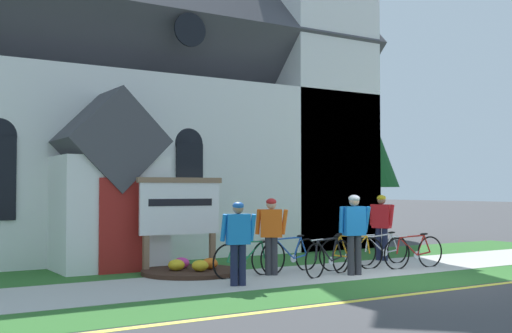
{
  "coord_description": "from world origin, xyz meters",
  "views": [
    {
      "loc": [
        -9.53,
        -9.43,
        1.85
      ],
      "look_at": [
        -1.73,
        3.17,
        2.38
      ],
      "focal_mm": 44.92,
      "sensor_mm": 36.0,
      "label": 1
    }
  ],
  "objects_px": {
    "church_sign": "(180,209)",
    "cyclist_in_yellow_jersey": "(238,237)",
    "bicycle_blue": "(329,257)",
    "bicycle_green": "(290,255)",
    "cyclist_in_green_jersey": "(354,228)",
    "bicycle_white": "(246,259)",
    "cyclist_in_orange_jersey": "(271,230)",
    "bicycle_yellow": "(351,253)",
    "bicycle_silver": "(382,250)",
    "roadside_conifer": "(343,113)",
    "cyclist_in_red_jersey": "(382,222)",
    "bicycle_orange": "(414,252)"
  },
  "relations": [
    {
      "from": "bicycle_orange",
      "to": "roadside_conifer",
      "type": "height_order",
      "value": "roadside_conifer"
    },
    {
      "from": "bicycle_orange",
      "to": "cyclist_in_green_jersey",
      "type": "relative_size",
      "value": 1.01
    },
    {
      "from": "bicycle_white",
      "to": "bicycle_blue",
      "type": "xyz_separation_m",
      "value": [
        1.63,
        -0.73,
        0.01
      ]
    },
    {
      "from": "bicycle_green",
      "to": "bicycle_blue",
      "type": "bearing_deg",
      "value": -65.09
    },
    {
      "from": "bicycle_white",
      "to": "cyclist_in_green_jersey",
      "type": "relative_size",
      "value": 1.02
    },
    {
      "from": "roadside_conifer",
      "to": "cyclist_in_green_jersey",
      "type": "bearing_deg",
      "value": -128.31
    },
    {
      "from": "church_sign",
      "to": "bicycle_green",
      "type": "bearing_deg",
      "value": -35.35
    },
    {
      "from": "cyclist_in_red_jersey",
      "to": "bicycle_orange",
      "type": "bearing_deg",
      "value": -105.97
    },
    {
      "from": "bicycle_green",
      "to": "roadside_conifer",
      "type": "distance_m",
      "value": 10.89
    },
    {
      "from": "cyclist_in_yellow_jersey",
      "to": "church_sign",
      "type": "bearing_deg",
      "value": 90.49
    },
    {
      "from": "bicycle_blue",
      "to": "bicycle_silver",
      "type": "distance_m",
      "value": 2.54
    },
    {
      "from": "cyclist_in_red_jersey",
      "to": "roadside_conifer",
      "type": "relative_size",
      "value": 0.23
    },
    {
      "from": "church_sign",
      "to": "bicycle_white",
      "type": "distance_m",
      "value": 2.03
    },
    {
      "from": "bicycle_orange",
      "to": "cyclist_in_red_jersey",
      "type": "xyz_separation_m",
      "value": [
        0.45,
        1.57,
        0.61
      ]
    },
    {
      "from": "cyclist_in_orange_jersey",
      "to": "cyclist_in_green_jersey",
      "type": "distance_m",
      "value": 1.79
    },
    {
      "from": "bicycle_orange",
      "to": "roadside_conifer",
      "type": "bearing_deg",
      "value": 60.93
    },
    {
      "from": "church_sign",
      "to": "cyclist_in_yellow_jersey",
      "type": "xyz_separation_m",
      "value": [
        0.02,
        -2.57,
        -0.46
      ]
    },
    {
      "from": "church_sign",
      "to": "bicycle_silver",
      "type": "xyz_separation_m",
      "value": [
        4.8,
        -1.39,
        -1.03
      ]
    },
    {
      "from": "bicycle_white",
      "to": "bicycle_green",
      "type": "distance_m",
      "value": 1.23
    },
    {
      "from": "cyclist_in_yellow_jersey",
      "to": "roadside_conifer",
      "type": "distance_m",
      "value": 12.8
    },
    {
      "from": "bicycle_green",
      "to": "roadside_conifer",
      "type": "xyz_separation_m",
      "value": [
        7.23,
        6.89,
        4.34
      ]
    },
    {
      "from": "bicycle_white",
      "to": "cyclist_in_orange_jersey",
      "type": "height_order",
      "value": "cyclist_in_orange_jersey"
    },
    {
      "from": "bicycle_green",
      "to": "church_sign",
      "type": "bearing_deg",
      "value": 144.65
    },
    {
      "from": "bicycle_green",
      "to": "cyclist_in_green_jersey",
      "type": "xyz_separation_m",
      "value": [
        0.88,
        -1.13,
        0.63
      ]
    },
    {
      "from": "cyclist_in_orange_jersey",
      "to": "church_sign",
      "type": "bearing_deg",
      "value": 130.2
    },
    {
      "from": "bicycle_white",
      "to": "bicycle_yellow",
      "type": "bearing_deg",
      "value": -5.78
    },
    {
      "from": "bicycle_green",
      "to": "bicycle_white",
      "type": "bearing_deg",
      "value": -173.88
    },
    {
      "from": "bicycle_yellow",
      "to": "cyclist_in_green_jersey",
      "type": "bearing_deg",
      "value": -126.41
    },
    {
      "from": "cyclist_in_green_jersey",
      "to": "bicycle_white",
      "type": "bearing_deg",
      "value": 154.57
    },
    {
      "from": "bicycle_blue",
      "to": "roadside_conifer",
      "type": "bearing_deg",
      "value": 48.65
    },
    {
      "from": "bicycle_white",
      "to": "bicycle_green",
      "type": "relative_size",
      "value": 0.98
    },
    {
      "from": "cyclist_in_yellow_jersey",
      "to": "roadside_conifer",
      "type": "height_order",
      "value": "roadside_conifer"
    },
    {
      "from": "bicycle_silver",
      "to": "cyclist_in_green_jersey",
      "type": "distance_m",
      "value": 2.32
    },
    {
      "from": "bicycle_yellow",
      "to": "cyclist_in_orange_jersey",
      "type": "bearing_deg",
      "value": 174.54
    },
    {
      "from": "bicycle_white",
      "to": "cyclist_in_red_jersey",
      "type": "bearing_deg",
      "value": 9.84
    },
    {
      "from": "bicycle_green",
      "to": "cyclist_in_green_jersey",
      "type": "bearing_deg",
      "value": -52.09
    },
    {
      "from": "bicycle_silver",
      "to": "roadside_conifer",
      "type": "height_order",
      "value": "roadside_conifer"
    },
    {
      "from": "church_sign",
      "to": "bicycle_blue",
      "type": "bearing_deg",
      "value": -43.48
    },
    {
      "from": "church_sign",
      "to": "bicycle_blue",
      "type": "xyz_separation_m",
      "value": [
        2.43,
        -2.3,
        -1.0
      ]
    },
    {
      "from": "church_sign",
      "to": "cyclist_in_orange_jersey",
      "type": "distance_m",
      "value": 2.19
    },
    {
      "from": "bicycle_blue",
      "to": "bicycle_silver",
      "type": "xyz_separation_m",
      "value": [
        2.37,
        0.91,
        -0.03
      ]
    },
    {
      "from": "cyclist_in_orange_jersey",
      "to": "cyclist_in_green_jersey",
      "type": "xyz_separation_m",
      "value": [
        1.52,
        -0.93,
        0.05
      ]
    },
    {
      "from": "cyclist_in_orange_jersey",
      "to": "bicycle_green",
      "type": "bearing_deg",
      "value": 17.58
    },
    {
      "from": "bicycle_orange",
      "to": "bicycle_blue",
      "type": "distance_m",
      "value": 2.49
    },
    {
      "from": "bicycle_yellow",
      "to": "bicycle_blue",
      "type": "relative_size",
      "value": 1.01
    },
    {
      "from": "bicycle_orange",
      "to": "bicycle_yellow",
      "type": "distance_m",
      "value": 1.55
    },
    {
      "from": "bicycle_silver",
      "to": "roadside_conifer",
      "type": "bearing_deg",
      "value": 56.96
    },
    {
      "from": "cyclist_in_red_jersey",
      "to": "cyclist_in_orange_jersey",
      "type": "height_order",
      "value": "cyclist_in_red_jersey"
    },
    {
      "from": "church_sign",
      "to": "cyclist_in_green_jersey",
      "type": "bearing_deg",
      "value": -41.48
    },
    {
      "from": "cyclist_in_yellow_jersey",
      "to": "cyclist_in_red_jersey",
      "type": "bearing_deg",
      "value": 18.53
    }
  ]
}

